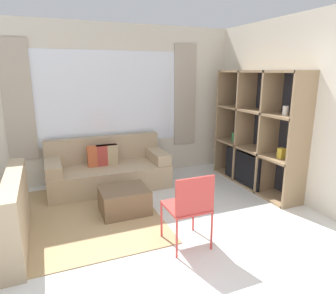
# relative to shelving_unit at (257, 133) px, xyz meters

# --- Properties ---
(ground_plane) EXTENTS (16.00, 16.00, 0.00)m
(ground_plane) POSITION_rel_shelving_unit_xyz_m (-2.14, -1.79, -0.91)
(ground_plane) COLOR silver
(wall_back) EXTENTS (5.83, 0.11, 2.70)m
(wall_back) POSITION_rel_shelving_unit_xyz_m (-2.14, 1.37, 0.44)
(wall_back) COLOR beige
(wall_back) RESTS_ON ground_plane
(wall_right) EXTENTS (0.07, 4.33, 2.70)m
(wall_right) POSITION_rel_shelving_unit_xyz_m (0.21, -0.23, 0.44)
(wall_right) COLOR beige
(wall_right) RESTS_ON ground_plane
(area_rug) EXTENTS (2.07, 2.28, 0.01)m
(area_rug) POSITION_rel_shelving_unit_xyz_m (-2.94, -0.03, -0.91)
(area_rug) COLOR tan
(area_rug) RESTS_ON ground_plane
(shelving_unit) EXTENTS (0.41, 1.87, 1.92)m
(shelving_unit) POSITION_rel_shelving_unit_xyz_m (0.00, 0.00, 0.00)
(shelving_unit) COLOR #232328
(shelving_unit) RESTS_ON ground_plane
(couch_main) EXTENTS (1.95, 0.88, 0.81)m
(couch_main) POSITION_rel_shelving_unit_xyz_m (-2.32, 0.90, -0.62)
(couch_main) COLOR tan
(couch_main) RESTS_ON ground_plane
(ottoman) EXTENTS (0.64, 0.54, 0.35)m
(ottoman) POSITION_rel_shelving_unit_xyz_m (-2.32, -0.16, -0.74)
(ottoman) COLOR brown
(ottoman) RESTS_ON ground_plane
(folding_chair) EXTENTS (0.44, 0.46, 0.86)m
(folding_chair) POSITION_rel_shelving_unit_xyz_m (-1.86, -1.26, -0.40)
(folding_chair) COLOR #CC3D38
(folding_chair) RESTS_ON ground_plane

